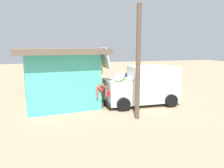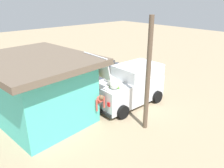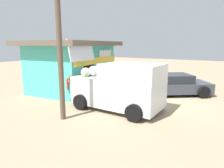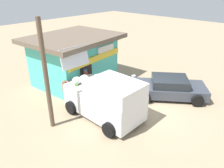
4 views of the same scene
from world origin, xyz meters
The scene contains 9 objects.
ground_plane centered at (0.00, 0.00, 0.00)m, with size 60.00×60.00×0.00m, color #9E896B.
storefront_bar centered at (-0.58, 5.45, 1.59)m, with size 5.91×4.97×3.06m.
delivery_van centered at (-2.27, 1.02, 1.04)m, with size 2.27×4.17×3.12m.
parked_sedan centered at (1.70, -0.19, 0.57)m, with size 3.92×4.39×1.19m.
vendor_standing centered at (-1.38, 3.49, 0.91)m, with size 0.36×0.57×1.60m.
customer_bending centered at (-2.52, 3.50, 0.85)m, with size 0.76×0.58×1.39m.
unloaded_banana_pile centered at (-2.23, 4.05, 0.17)m, with size 0.65×0.79×0.38m.
paint_bucket centered at (2.22, 2.77, 0.16)m, with size 0.32×0.32×0.33m, color silver.
utility_pole centered at (-4.50, 2.29, 2.46)m, with size 0.20×0.20×4.92m, color brown.
Camera 1 is at (-13.24, 6.06, 3.19)m, focal length 35.41 mm.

